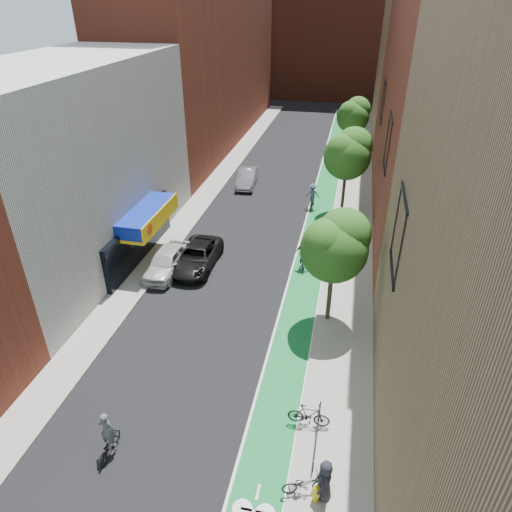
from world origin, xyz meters
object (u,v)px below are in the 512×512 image
Objects in this scene: cyclist_lane_far at (312,198)px; fire_hydrant at (316,493)px; cyclist_lane_near at (322,238)px; pedestrian at (325,480)px; cyclist_lead at (108,440)px; parked_car_white at (167,261)px; parked_car_silver at (247,178)px; parked_car_black at (197,257)px; cyclist_lane_mid at (303,258)px.

fire_hydrant is at bearing 99.28° from cyclist_lane_far.
cyclist_lane_near is at bearing 94.52° from fire_hydrant.
cyclist_lead is at bearing -79.48° from pedestrian.
fire_hydrant is (-0.24, -0.23, -0.47)m from pedestrian.
parked_car_white is 2.30× the size of cyclist_lane_near.
pedestrian is at bearing -76.60° from parked_car_silver.
parked_car_black is at bearing 62.38° from cyclist_lane_far.
pedestrian is (3.06, -24.38, 0.10)m from cyclist_lane_far.
pedestrian is (9.33, -28.08, 0.29)m from parked_car_silver.
fire_hydrant is at bearing 177.04° from cyclist_lead.
parked_car_white is 10.46m from cyclist_lane_near.
pedestrian reaches higher than parked_car_white.
cyclist_lead is (1.14, -13.71, -0.01)m from parked_car_black.
cyclist_lane_mid is 15.43m from fire_hydrant.
cyclist_lane_near is at bearing -110.67° from cyclist_lead.
cyclist_lane_near reaches higher than fire_hydrant.
cyclist_lane_mid is at bearing -158.88° from pedestrian.
parked_car_white is 1.04× the size of parked_car_silver.
pedestrian is at bearing 43.01° from fire_hydrant.
cyclist_lane_far is (-1.39, 6.63, 0.06)m from cyclist_lane_near.
parked_car_white is at bearing -100.68° from parked_car_silver.
pedestrian is 2.32× the size of fire_hydrant.
cyclist_lane_far is at bearing -102.36° from cyclist_lead.
pedestrian is (1.66, -17.75, 0.16)m from cyclist_lane_near.
parked_car_silver is 2.12× the size of cyclist_lane_far.
parked_car_white is 13.99m from cyclist_lane_far.
cyclist_lead is at bearing 75.98° from cyclist_lane_near.
cyclist_lane_mid is (8.23, 2.24, -0.01)m from parked_car_white.
parked_car_white is 6.12× the size of fire_hydrant.
cyclist_lane_near is at bearing -115.22° from cyclist_lane_mid.
parked_car_white is at bearing -78.38° from cyclist_lead.
cyclist_lead is 18.80m from cyclist_lane_near.
parked_car_white reaches higher than parked_car_silver.
pedestrian reaches higher than fire_hydrant.
cyclist_lead is at bearing -85.29° from parked_car_black.
cyclist_lane_far is at bearing -72.07° from cyclist_lane_near.
pedestrian is (2.62, -15.01, 0.25)m from cyclist_lane_mid.
cyclist_lane_mid is (5.49, 14.92, 0.08)m from cyclist_lead.
cyclist_lead is 8.12m from pedestrian.
cyclist_lane_mid is at bearing 10.24° from parked_car_black.
parked_car_white is 8.53m from cyclist_lane_mid.
cyclist_lane_far is at bearing 58.98° from parked_car_white.
fire_hydrant is (2.38, -15.24, -0.22)m from cyclist_lane_mid.
cyclist_lead reaches higher than cyclist_lane_mid.
parked_car_black is 16.63m from pedestrian.
parked_car_white is at bearing -128.43° from pedestrian.
cyclist_lane_near is at bearing -58.39° from parked_car_silver.
cyclist_lane_near reaches higher than parked_car_silver.
cyclist_lead is 1.17× the size of pedestrian.
fire_hydrant is (2.81, -24.61, -0.37)m from cyclist_lane_far.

